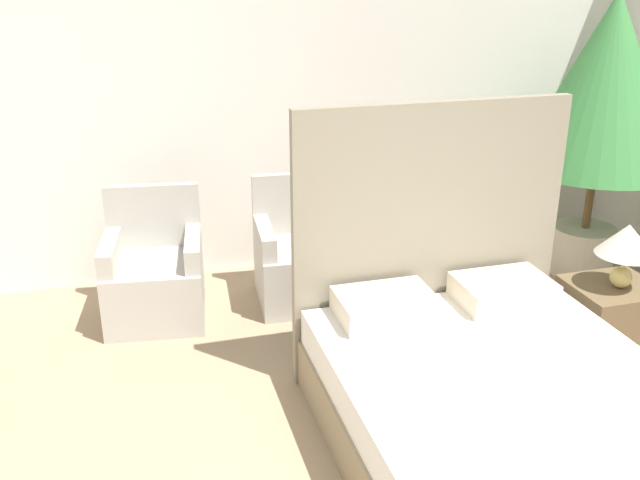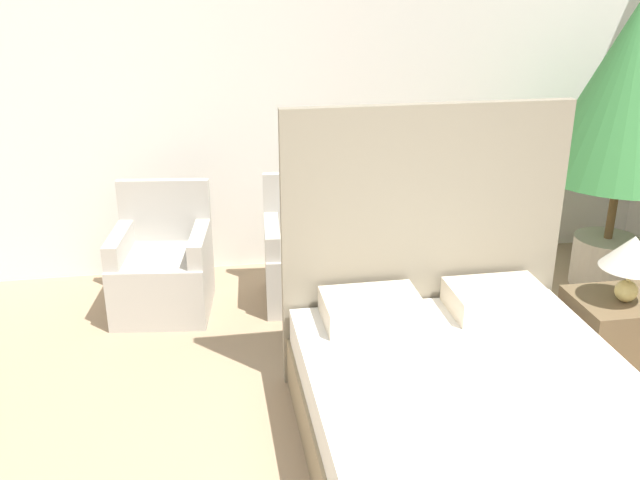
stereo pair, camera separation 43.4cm
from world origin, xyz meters
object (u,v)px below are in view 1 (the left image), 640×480
armchair_near_window_right (303,264)px  table_lamp (627,243)px  armchair_near_window_left (155,280)px  nightstand (609,321)px  potted_palm (606,90)px  bed (510,415)px

armchair_near_window_right → table_lamp: bearing=-34.5°
armchair_near_window_left → nightstand: (2.63, -1.28, -0.03)m
armchair_near_window_left → armchair_near_window_right: (1.03, 0.00, 0.00)m
potted_palm → nightstand: 1.75m
armchair_near_window_right → nightstand: bearing=-34.0°
potted_palm → table_lamp: (-0.61, -1.17, -0.65)m
armchair_near_window_right → nightstand: armchair_near_window_right is taller
nightstand → bed: bearing=-145.8°
nightstand → table_lamp: table_lamp is taller
armchair_near_window_left → nightstand: bearing=-18.3°
armchair_near_window_left → nightstand: size_ratio=1.69×
bed → nightstand: bearing=34.2°
armchair_near_window_left → potted_palm: size_ratio=0.41×
nightstand → armchair_near_window_left: bearing=154.1°
potted_palm → table_lamp: potted_palm is taller
armchair_near_window_right → table_lamp: (1.61, -1.31, 0.49)m
armchair_near_window_right → table_lamp: size_ratio=2.19×
armchair_near_window_right → nightstand: (1.60, -1.28, -0.03)m
bed → armchair_near_window_right: 2.10m
potted_palm → bed: bearing=-132.3°
bed → nightstand: 1.36m
armchair_near_window_left → potted_palm: bearing=5.2°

